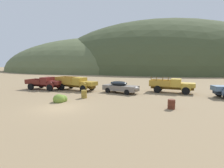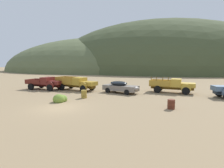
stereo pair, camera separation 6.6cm
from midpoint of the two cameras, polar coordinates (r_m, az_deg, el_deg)
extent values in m
plane|color=#937A56|center=(16.48, -16.53, -7.40)|extent=(300.00, 300.00, 0.00)
ellipsoid|color=#56603D|center=(97.14, -3.80, 4.36)|extent=(105.19, 74.98, 34.23)
ellipsoid|color=#424C2D|center=(93.92, 14.42, 4.08)|extent=(111.32, 81.28, 48.91)
cube|color=black|center=(28.55, -20.90, -0.33)|extent=(5.42, 1.43, 0.36)
cube|color=maroon|center=(27.27, -17.77, 0.44)|extent=(1.83, 1.91, 0.55)
cube|color=#B7B2A8|center=(26.80, -16.42, 0.32)|extent=(0.18, 1.22, 0.44)
cylinder|color=maroon|center=(26.62, -19.49, -0.54)|extent=(1.21, 0.28, 1.20)
cylinder|color=maroon|center=(28.28, -16.82, -0.04)|extent=(1.21, 0.28, 1.20)
cube|color=maroon|center=(28.15, -20.17, 1.05)|extent=(1.40, 2.14, 1.05)
cube|color=black|center=(27.78, -19.30, 1.45)|extent=(0.19, 1.73, 0.59)
cube|color=maroon|center=(29.49, -23.09, 0.25)|extent=(2.87, 2.35, 0.12)
cube|color=maroon|center=(28.68, -24.55, 0.69)|extent=(2.70, 0.32, 0.55)
cube|color=maroon|center=(30.24, -21.76, 1.10)|extent=(2.70, 0.32, 0.55)
cube|color=maroon|center=(30.34, -24.93, 0.96)|extent=(0.27, 2.13, 0.55)
cylinder|color=black|center=(26.61, -19.54, -1.15)|extent=(0.98, 0.36, 0.96)
cylinder|color=black|center=(28.36, -16.74, -0.59)|extent=(0.98, 0.36, 0.96)
cylinder|color=black|center=(28.89, -24.86, -0.80)|extent=(0.98, 0.36, 0.96)
cylinder|color=black|center=(30.50, -21.97, -0.30)|extent=(0.98, 0.36, 0.96)
cube|color=#593D12|center=(26.44, -11.51, -0.56)|extent=(6.26, 2.43, 0.36)
cube|color=#B28928|center=(24.96, -7.52, 0.15)|extent=(2.31, 2.06, 0.55)
cube|color=#B7B2A8|center=(24.43, -5.78, -0.03)|extent=(0.35, 1.10, 0.44)
cylinder|color=#B28928|center=(24.40, -9.34, -0.87)|extent=(1.21, 0.47, 1.20)
cylinder|color=#B28928|center=(25.93, -6.71, -0.38)|extent=(1.21, 0.47, 1.20)
cube|color=#B28928|center=(25.98, -10.55, 0.90)|extent=(1.86, 2.16, 1.05)
cube|color=black|center=(25.55, -9.44, 1.31)|extent=(0.44, 1.55, 0.59)
cube|color=#A47826|center=(27.54, -14.22, 0.16)|extent=(3.53, 2.67, 0.12)
cube|color=#A47826|center=(26.79, -15.68, 1.09)|extent=(3.07, 0.88, 0.95)
cube|color=#A47826|center=(28.20, -12.90, 1.44)|extent=(3.07, 0.88, 0.95)
cube|color=#A47826|center=(28.54, -16.47, 1.39)|extent=(0.58, 1.91, 0.95)
cylinder|color=black|center=(24.40, -9.41, -1.53)|extent=(1.00, 0.51, 0.96)
cylinder|color=black|center=(26.01, -6.64, -0.98)|extent=(1.00, 0.51, 0.96)
cylinder|color=black|center=(27.05, -16.07, -0.91)|extent=(1.00, 0.51, 0.96)
cylinder|color=black|center=(28.50, -13.19, -0.44)|extent=(1.00, 0.51, 0.96)
cube|color=slate|center=(23.58, 2.68, -1.24)|extent=(5.06, 3.27, 0.68)
ellipsoid|color=black|center=(23.65, 2.10, 0.25)|extent=(2.85, 2.33, 0.57)
ellipsoid|color=slate|center=(22.57, 7.31, -1.48)|extent=(1.46, 1.73, 0.61)
cylinder|color=black|center=(22.13, 4.70, -2.68)|extent=(0.71, 0.41, 0.68)
cylinder|color=black|center=(23.73, 6.85, -2.07)|extent=(0.71, 0.41, 0.68)
cylinder|color=black|center=(23.66, -1.51, -2.05)|extent=(0.71, 0.41, 0.68)
cylinder|color=black|center=(25.17, 0.90, -1.52)|extent=(0.71, 0.41, 0.68)
cube|color=brown|center=(25.12, 18.68, -1.15)|extent=(5.56, 1.76, 0.36)
cube|color=gold|center=(24.99, 23.33, -0.33)|extent=(1.96, 1.92, 0.55)
cube|color=#B7B2A8|center=(25.01, 25.17, -0.48)|extent=(0.25, 1.15, 0.44)
cylinder|color=gold|center=(24.04, 22.73, -1.42)|extent=(1.21, 0.36, 1.20)
cylinder|color=gold|center=(26.02, 22.79, -0.84)|extent=(1.21, 0.36, 1.20)
cube|color=gold|center=(25.00, 19.92, 0.39)|extent=(1.55, 2.10, 1.05)
cube|color=black|center=(24.96, 21.25, 0.81)|extent=(0.30, 1.63, 0.59)
cube|color=#B5882D|center=(25.25, 15.31, -0.45)|extent=(3.04, 2.41, 0.12)
cube|color=#B5882D|center=(24.21, 15.00, 0.24)|extent=(2.75, 0.52, 0.70)
cube|color=#B5882D|center=(26.20, 15.65, 0.70)|extent=(2.75, 0.52, 0.70)
cube|color=#B5882D|center=(25.42, 12.38, 0.61)|extent=(0.40, 2.01, 0.70)
cube|color=brown|center=(24.34, 12.46, 1.77)|extent=(0.09, 0.09, 0.50)
cube|color=brown|center=(24.22, 14.07, 1.70)|extent=(0.09, 0.09, 0.50)
cube|color=brown|center=(24.10, 16.02, 1.62)|extent=(0.09, 0.09, 0.50)
cube|color=brown|center=(24.02, 17.65, 1.54)|extent=(0.09, 0.09, 0.50)
cylinder|color=black|center=(24.03, 22.70, -2.09)|extent=(0.99, 0.42, 0.96)
cylinder|color=black|center=(26.11, 22.76, -1.43)|extent=(0.99, 0.42, 0.96)
cylinder|color=black|center=(24.31, 14.39, -1.69)|extent=(0.99, 0.42, 0.96)
cylinder|color=black|center=(26.37, 15.11, -1.07)|extent=(0.99, 0.42, 0.96)
cube|color=slate|center=(23.62, 31.82, -1.17)|extent=(2.00, 1.83, 0.55)
cube|color=#B7B2A8|center=(23.29, 29.93, -1.23)|extent=(0.22, 1.11, 0.44)
cylinder|color=slate|center=(24.63, 31.36, -1.70)|extent=(1.21, 0.33, 1.20)
cylinder|color=black|center=(24.71, 31.28, -2.32)|extent=(0.99, 0.40, 0.96)
cylinder|color=#5B2819|center=(16.22, 18.55, -6.19)|extent=(0.63, 0.63, 0.83)
torus|color=#401C11|center=(16.19, 18.57, -5.62)|extent=(0.67, 0.67, 0.03)
torus|color=#401C11|center=(16.26, 18.53, -6.76)|extent=(0.67, 0.67, 0.03)
cylinder|color=olive|center=(20.31, -9.11, -3.25)|extent=(0.63, 0.63, 0.91)
torus|color=brown|center=(20.28, -9.11, -2.74)|extent=(0.68, 0.68, 0.03)
torus|color=brown|center=(20.35, -9.10, -3.75)|extent=(0.68, 0.68, 0.03)
ellipsoid|color=olive|center=(18.83, -16.88, -4.76)|extent=(1.22, 1.10, 1.06)
ellipsoid|color=olive|center=(19.14, -15.79, -4.69)|extent=(1.02, 0.92, 0.88)
ellipsoid|color=olive|center=(19.00, -16.13, -4.75)|extent=(0.88, 0.79, 0.92)
camera|label=1|loc=(0.03, -90.08, -0.01)|focal=28.27mm
camera|label=2|loc=(0.03, 89.92, 0.01)|focal=28.27mm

